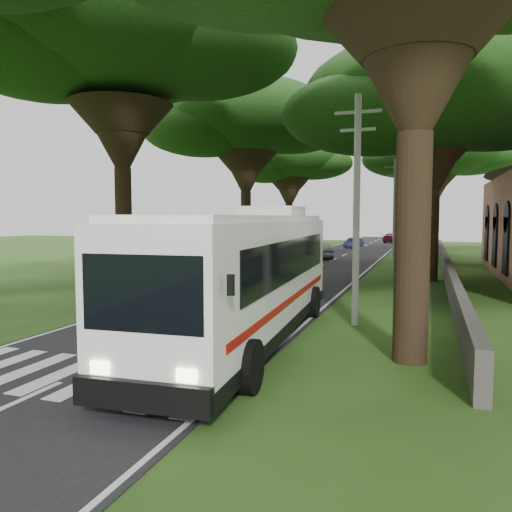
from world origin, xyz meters
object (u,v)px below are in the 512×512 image
(pole_mid, at_px, (395,212))
(distant_car_b, at_px, (354,243))
(pole_near, at_px, (357,206))
(pole_far, at_px, (407,213))
(pedestrian, at_px, (104,273))
(coach_bus, at_px, (248,274))
(distant_car_c, at_px, (394,238))
(distant_car_a, at_px, (322,250))

(pole_mid, relative_size, distant_car_b, 2.18)
(pole_near, bearing_deg, pole_far, 90.00)
(pedestrian, bearing_deg, coach_bus, -112.41)
(pole_mid, distance_m, distant_car_c, 38.68)
(distant_car_a, bearing_deg, distant_car_c, -116.35)
(distant_car_b, bearing_deg, distant_car_a, -79.06)
(pole_far, height_order, distant_car_b, pole_far)
(pole_mid, xyz_separation_m, distant_car_b, (-6.30, 23.74, -3.55))
(pole_far, distance_m, distant_car_b, 8.14)
(distant_car_a, relative_size, distant_car_c, 0.90)
(distant_car_b, bearing_deg, pole_mid, -62.72)
(pole_far, height_order, pedestrian, pole_far)
(coach_bus, bearing_deg, pole_far, 82.98)
(distant_car_c, distance_m, pedestrian, 55.49)
(coach_bus, xyz_separation_m, distant_car_a, (-3.92, 30.44, -1.32))
(distant_car_a, height_order, distant_car_c, distant_car_a)
(pole_mid, bearing_deg, distant_car_b, 104.86)
(distant_car_c, height_order, pedestrian, pedestrian)
(pole_far, height_order, distant_car_c, pole_far)
(distant_car_c, bearing_deg, pole_near, 112.09)
(pole_far, height_order, coach_bus, pole_far)
(pole_mid, height_order, distant_car_c, pole_mid)
(distant_car_c, bearing_deg, coach_bus, 109.36)
(pole_far, bearing_deg, distant_car_c, 97.72)
(distant_car_b, distance_m, distant_car_c, 15.19)
(coach_bus, distance_m, distant_car_c, 61.79)
(pole_near, xyz_separation_m, coach_bus, (-2.80, -3.33, -2.10))
(pole_mid, distance_m, pedestrian, 21.13)
(distant_car_b, distance_m, pedestrian, 40.33)
(distant_car_c, bearing_deg, pole_mid, 113.36)
(pole_far, bearing_deg, coach_bus, -93.70)
(pole_near, distance_m, pole_mid, 20.00)
(pole_near, relative_size, pedestrian, 4.31)
(coach_bus, height_order, distant_car_c, coach_bus)
(pole_mid, height_order, distant_car_b, pole_mid)
(pole_far, xyz_separation_m, pedestrian, (-13.47, -35.95, -3.25))
(distant_car_b, xyz_separation_m, pedestrian, (-7.17, -39.69, 0.29))
(distant_car_a, height_order, pedestrian, pedestrian)
(pole_near, xyz_separation_m, distant_car_a, (-6.73, 27.10, -3.42))
(pole_mid, bearing_deg, pedestrian, -130.19)
(pole_near, height_order, distant_car_c, pole_near)
(pedestrian, bearing_deg, distant_car_b, 2.06)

